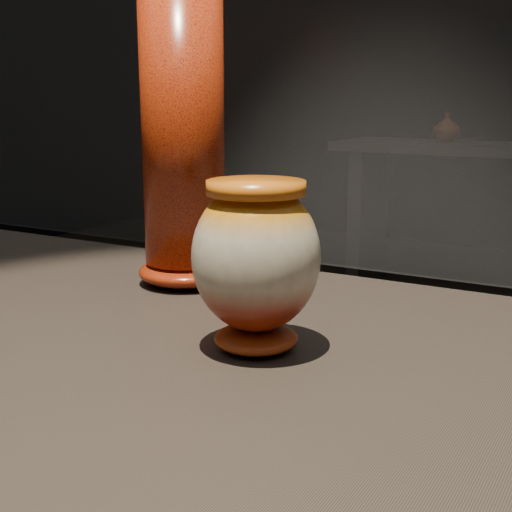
# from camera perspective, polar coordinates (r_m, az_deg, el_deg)

# --- Properties ---
(main_vase) EXTENTS (0.16, 0.16, 0.19)m
(main_vase) POSITION_cam_1_polar(r_m,az_deg,el_deg) (0.76, -0.00, -0.25)
(main_vase) COLOR maroon
(main_vase) RESTS_ON display_plinth
(tall_vase) EXTENTS (0.16, 0.16, 0.44)m
(tall_vase) POSITION_cam_1_polar(r_m,az_deg,el_deg) (1.02, -5.86, 9.47)
(tall_vase) COLOR #B83C0C
(tall_vase) RESTS_ON display_plinth
(back_vase_left) EXTENTS (0.21, 0.21, 0.16)m
(back_vase_left) POSITION_cam_1_polar(r_m,az_deg,el_deg) (4.29, 15.03, 9.91)
(back_vase_left) COLOR maroon
(back_vase_left) RESTS_ON back_shelf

